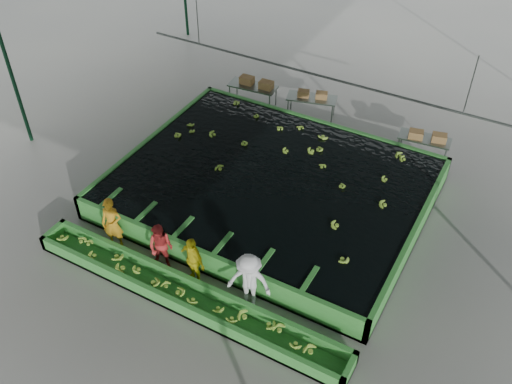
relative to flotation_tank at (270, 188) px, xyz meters
The scene contains 21 objects.
ground 1.57m from the flotation_tank, 90.00° to the right, with size 80.00×80.00×0.00m, color slate.
shed_roof 4.79m from the flotation_tank, 90.00° to the right, with size 20.00×22.00×0.04m, color gray.
shed_posts 2.54m from the flotation_tank, 90.00° to the right, with size 20.00×22.00×5.00m, color black, non-canonical shape.
flotation_tank is the anchor object (origin of this frame).
tank_water 0.40m from the flotation_tank, 90.00° to the right, with size 9.70×7.70×0.00m, color black.
sorting_trough 5.10m from the flotation_tank, 90.00° to the right, with size 10.00×1.00×0.50m, color #368A34, non-canonical shape.
cableway_rail 4.33m from the flotation_tank, 90.00° to the left, with size 0.08×0.08×14.00m, color #59605B.
rail_hanger_left 7.06m from the flotation_tank, 145.01° to the left, with size 0.04×0.04×2.00m, color #59605B.
rail_hanger_right 7.06m from the flotation_tank, 34.99° to the left, with size 0.04×0.04×2.00m, color #59605B.
worker_a 5.34m from the flotation_tank, 126.16° to the right, with size 0.66×0.43×1.80m, color #C08216.
worker_b 4.52m from the flotation_tank, 107.33° to the right, with size 0.77×0.60×1.59m, color #AF2727.
worker_c 4.32m from the flotation_tank, 93.00° to the right, with size 0.97×0.40×1.65m, color yellow.
worker_d 4.62m from the flotation_tank, 69.31° to the right, with size 1.22×0.70×1.89m, color silver.
packing_table_left 6.04m from the flotation_tank, 125.09° to the left, with size 2.00×0.80×0.91m, color #59605B, non-canonical shape.
packing_table_mid 5.37m from the flotation_tank, 100.20° to the left, with size 1.98×0.79×0.90m, color #59605B, non-canonical shape.
packing_table_right 6.13m from the flotation_tank, 51.63° to the left, with size 1.87×0.75×0.85m, color #59605B, non-canonical shape.
box_stack_left 6.01m from the flotation_tank, 123.67° to the left, with size 1.44×0.40×0.31m, color olive, non-canonical shape.
box_stack_mid 5.42m from the flotation_tank, 100.09° to the left, with size 1.18×0.33×0.25m, color olive, non-canonical shape.
box_stack_right 6.16m from the flotation_tank, 50.68° to the left, with size 1.34×0.37×0.29m, color olive, non-canonical shape.
floating_bananas 0.89m from the flotation_tank, 90.00° to the left, with size 9.35×6.38×0.13m, color #86B534, non-canonical shape.
trough_bananas 5.10m from the flotation_tank, 90.00° to the right, with size 8.44×0.56×0.11m, color #86B534, non-canonical shape.
Camera 1 is at (6.75, -11.58, 12.81)m, focal length 40.00 mm.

